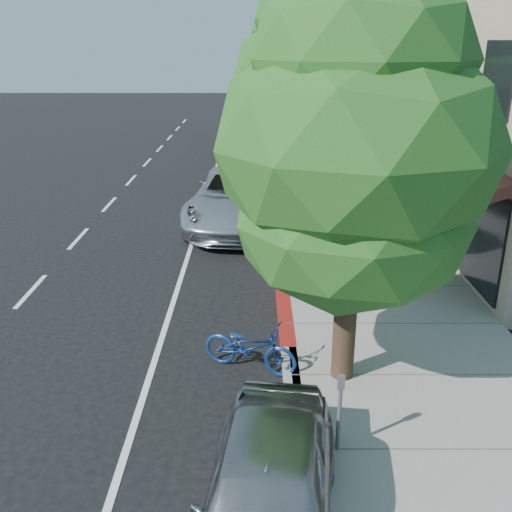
{
  "coord_description": "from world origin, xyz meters",
  "views": [
    {
      "loc": [
        -0.64,
        -10.84,
        5.77
      ],
      "look_at": [
        -0.64,
        0.88,
        1.35
      ],
      "focal_mm": 40.0,
      "sensor_mm": 36.0,
      "label": 1
    }
  ],
  "objects_px": {
    "street_tree_3": "(291,67)",
    "silver_suv": "(241,197)",
    "dark_sedan": "(250,171)",
    "bicycle": "(250,347)",
    "pedestrian": "(345,184)",
    "white_pickup": "(259,142)",
    "street_tree_2": "(300,88)",
    "dark_suv_far": "(238,135)",
    "cyclist": "(287,244)",
    "street_tree_4": "(284,61)",
    "street_tree_1": "(318,86)",
    "near_car_a": "(268,496)",
    "street_tree_5": "(280,66)",
    "street_tree_0": "(355,151)"
  },
  "relations": [
    {
      "from": "street_tree_3",
      "to": "silver_suv",
      "type": "relative_size",
      "value": 1.14
    },
    {
      "from": "silver_suv",
      "to": "dark_sedan",
      "type": "distance_m",
      "value": 4.72
    },
    {
      "from": "bicycle",
      "to": "pedestrian",
      "type": "xyz_separation_m",
      "value": [
        3.25,
        10.46,
        0.57
      ]
    },
    {
      "from": "white_pickup",
      "to": "pedestrian",
      "type": "xyz_separation_m",
      "value": [
        2.99,
        -9.76,
        0.12
      ]
    },
    {
      "from": "street_tree_2",
      "to": "dark_suv_far",
      "type": "bearing_deg",
      "value": 102.57
    },
    {
      "from": "cyclist",
      "to": "pedestrian",
      "type": "xyz_separation_m",
      "value": [
        2.33,
        5.89,
        0.16
      ]
    },
    {
      "from": "street_tree_3",
      "to": "street_tree_4",
      "type": "distance_m",
      "value": 6.0
    },
    {
      "from": "silver_suv",
      "to": "street_tree_1",
      "type": "bearing_deg",
      "value": -54.18
    },
    {
      "from": "cyclist",
      "to": "bicycle",
      "type": "xyz_separation_m",
      "value": [
        -0.92,
        -4.57,
        -0.4
      ]
    },
    {
      "from": "street_tree_2",
      "to": "near_car_a",
      "type": "xyz_separation_m",
      "value": [
        -1.4,
        -15.5,
        -3.55
      ]
    },
    {
      "from": "dark_sedan",
      "to": "street_tree_5",
      "type": "bearing_deg",
      "value": 88.53
    },
    {
      "from": "dark_sedan",
      "to": "pedestrian",
      "type": "distance_m",
      "value": 4.79
    },
    {
      "from": "near_car_a",
      "to": "pedestrian",
      "type": "relative_size",
      "value": 2.28
    },
    {
      "from": "street_tree_4",
      "to": "cyclist",
      "type": "relative_size",
      "value": 4.41
    },
    {
      "from": "street_tree_0",
      "to": "bicycle",
      "type": "distance_m",
      "value": 4.08
    },
    {
      "from": "street_tree_5",
      "to": "dark_suv_far",
      "type": "height_order",
      "value": "street_tree_5"
    },
    {
      "from": "street_tree_2",
      "to": "white_pickup",
      "type": "bearing_deg",
      "value": 99.19
    },
    {
      "from": "street_tree_5",
      "to": "pedestrian",
      "type": "bearing_deg",
      "value": -85.24
    },
    {
      "from": "street_tree_1",
      "to": "dark_suv_far",
      "type": "xyz_separation_m",
      "value": [
        -2.56,
        17.5,
        -3.87
      ]
    },
    {
      "from": "pedestrian",
      "to": "street_tree_2",
      "type": "bearing_deg",
      "value": -61.68
    },
    {
      "from": "cyclist",
      "to": "near_car_a",
      "type": "height_order",
      "value": "cyclist"
    },
    {
      "from": "street_tree_0",
      "to": "street_tree_5",
      "type": "height_order",
      "value": "street_tree_5"
    },
    {
      "from": "street_tree_2",
      "to": "dark_sedan",
      "type": "distance_m",
      "value": 4.5
    },
    {
      "from": "cyclist",
      "to": "dark_suv_far",
      "type": "xyz_separation_m",
      "value": [
        -1.83,
        18.5,
        -0.02
      ]
    },
    {
      "from": "street_tree_3",
      "to": "pedestrian",
      "type": "height_order",
      "value": "street_tree_3"
    },
    {
      "from": "street_tree_1",
      "to": "bicycle",
      "type": "distance_m",
      "value": 7.2
    },
    {
      "from": "street_tree_0",
      "to": "silver_suv",
      "type": "bearing_deg",
      "value": 102.14
    },
    {
      "from": "street_tree_0",
      "to": "street_tree_4",
      "type": "bearing_deg",
      "value": 90.0
    },
    {
      "from": "street_tree_3",
      "to": "cyclist",
      "type": "bearing_deg",
      "value": -93.24
    },
    {
      "from": "street_tree_1",
      "to": "cyclist",
      "type": "bearing_deg",
      "value": -126.34
    },
    {
      "from": "street_tree_5",
      "to": "silver_suv",
      "type": "height_order",
      "value": "street_tree_5"
    },
    {
      "from": "street_tree_3",
      "to": "street_tree_5",
      "type": "relative_size",
      "value": 1.1
    },
    {
      "from": "cyclist",
      "to": "white_pickup",
      "type": "height_order",
      "value": "white_pickup"
    },
    {
      "from": "street_tree_3",
      "to": "dark_suv_far",
      "type": "xyz_separation_m",
      "value": [
        -2.56,
        5.5,
        -3.83
      ]
    },
    {
      "from": "cyclist",
      "to": "silver_suv",
      "type": "relative_size",
      "value": 0.27
    },
    {
      "from": "street_tree_4",
      "to": "dark_sedan",
      "type": "bearing_deg",
      "value": -100.5
    },
    {
      "from": "dark_sedan",
      "to": "dark_suv_far",
      "type": "relative_size",
      "value": 0.97
    },
    {
      "from": "dark_sedan",
      "to": "pedestrian",
      "type": "bearing_deg",
      "value": -39.71
    },
    {
      "from": "street_tree_0",
      "to": "street_tree_2",
      "type": "xyz_separation_m",
      "value": [
        -0.0,
        12.0,
        0.06
      ]
    },
    {
      "from": "bicycle",
      "to": "dark_suv_far",
      "type": "xyz_separation_m",
      "value": [
        -0.91,
        23.07,
        0.38
      ]
    },
    {
      "from": "street_tree_0",
      "to": "pedestrian",
      "type": "bearing_deg",
      "value": 81.68
    },
    {
      "from": "street_tree_1",
      "to": "street_tree_4",
      "type": "xyz_separation_m",
      "value": [
        0.0,
        18.0,
        0.03
      ]
    },
    {
      "from": "street_tree_2",
      "to": "street_tree_3",
      "type": "distance_m",
      "value": 6.02
    },
    {
      "from": "dark_sedan",
      "to": "near_car_a",
      "type": "distance_m",
      "value": 17.77
    },
    {
      "from": "silver_suv",
      "to": "white_pickup",
      "type": "height_order",
      "value": "same"
    },
    {
      "from": "street_tree_3",
      "to": "silver_suv",
      "type": "height_order",
      "value": "street_tree_3"
    },
    {
      "from": "street_tree_4",
      "to": "dark_suv_far",
      "type": "xyz_separation_m",
      "value": [
        -2.56,
        -0.5,
        -3.9
      ]
    },
    {
      "from": "street_tree_4",
      "to": "cyclist",
      "type": "distance_m",
      "value": 19.41
    },
    {
      "from": "street_tree_0",
      "to": "near_car_a",
      "type": "xyz_separation_m",
      "value": [
        -1.4,
        -3.5,
        -3.49
      ]
    },
    {
      "from": "street_tree_1",
      "to": "silver_suv",
      "type": "bearing_deg",
      "value": 120.04
    }
  ]
}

